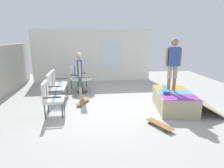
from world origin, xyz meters
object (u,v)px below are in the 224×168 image
(patio_bench, at_px, (55,83))
(skateboard_by_bench, at_px, (83,101))
(person_skater, at_px, (173,62))
(patio_chair_near_house, at_px, (76,74))
(patio_table, at_px, (82,83))
(skate_ramp, at_px, (175,100))
(skateboard_on_ramp, at_px, (166,89))
(patio_chair_by_wall, at_px, (50,96))
(person_watching, at_px, (80,72))
(skateboard_spare, at_px, (159,124))

(patio_bench, bearing_deg, skateboard_by_bench, -120.66)
(person_skater, height_order, skateboard_by_bench, person_skater)
(patio_chair_near_house, relative_size, patio_table, 1.13)
(skate_ramp, xyz_separation_m, skateboard_on_ramp, (0.08, 0.30, 0.37))
(patio_table, bearing_deg, patio_chair_near_house, 18.70)
(skate_ramp, distance_m, person_skater, 1.25)
(patio_chair_by_wall, xyz_separation_m, skateboard_on_ramp, (0.15, -3.53, 0.05))
(skate_ramp, bearing_deg, patio_chair_by_wall, 91.07)
(patio_bench, xyz_separation_m, skateboard_by_bench, (-0.60, -1.01, -0.53))
(skate_ramp, xyz_separation_m, person_watching, (1.50, 3.04, 0.71))
(skate_ramp, bearing_deg, person_watching, 63.75)
(patio_chair_near_house, relative_size, skateboard_on_ramp, 1.24)
(patio_chair_by_wall, xyz_separation_m, patio_table, (2.30, -0.82, -0.21))
(patio_bench, bearing_deg, patio_chair_near_house, -23.37)
(skateboard_spare, bearing_deg, patio_bench, 48.97)
(skate_ramp, bearing_deg, patio_chair_near_house, 47.45)
(person_watching, distance_m, skateboard_spare, 3.52)
(skate_ramp, bearing_deg, skateboard_on_ramp, 74.60)
(patio_table, height_order, person_skater, person_skater)
(patio_chair_near_house, xyz_separation_m, skateboard_on_ramp, (-2.92, -2.97, 0.05))
(patio_bench, relative_size, patio_table, 1.39)
(patio_bench, height_order, patio_chair_near_house, same)
(skateboard_by_bench, bearing_deg, patio_chair_near_house, 8.97)
(patio_table, bearing_deg, person_skater, -128.13)
(skate_ramp, bearing_deg, skateboard_by_bench, 73.86)
(skateboard_spare, xyz_separation_m, skateboard_on_ramp, (1.25, -0.63, 0.58))
(person_watching, height_order, skateboard_on_ramp, person_watching)
(patio_chair_near_house, distance_m, skateboard_spare, 4.81)
(patio_chair_by_wall, bearing_deg, skateboard_spare, -110.79)
(patio_chair_by_wall, bearing_deg, skate_ramp, -88.93)
(patio_chair_near_house, xyz_separation_m, person_skater, (-3.01, -3.11, 0.91))
(patio_chair_by_wall, distance_m, skateboard_by_bench, 1.39)
(skateboard_on_ramp, bearing_deg, patio_chair_near_house, 45.50)
(patio_chair_near_house, relative_size, person_watching, 0.60)
(skate_ramp, relative_size, patio_table, 2.28)
(patio_chair_near_house, height_order, person_watching, person_watching)
(person_watching, distance_m, person_skater, 3.29)
(patio_chair_by_wall, bearing_deg, skateboard_by_bench, -44.27)
(skate_ramp, relative_size, person_watching, 1.20)
(skateboard_by_bench, distance_m, skateboard_spare, 2.84)
(patio_bench, xyz_separation_m, patio_chair_by_wall, (-1.52, -0.12, -0.00))
(patio_chair_near_house, height_order, skateboard_by_bench, patio_chair_near_house)
(patio_table, height_order, skateboard_on_ramp, skateboard_on_ramp)
(skateboard_on_ramp, bearing_deg, patio_chair_by_wall, 92.50)
(skate_ramp, distance_m, skateboard_spare, 1.51)
(skate_ramp, relative_size, patio_chair_by_wall, 2.01)
(skateboard_spare, bearing_deg, patio_chair_by_wall, 69.21)
(skateboard_by_bench, relative_size, skateboard_spare, 1.01)
(patio_chair_near_house, bearing_deg, skateboard_spare, -150.74)
(patio_chair_by_wall, relative_size, skateboard_on_ramp, 1.24)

